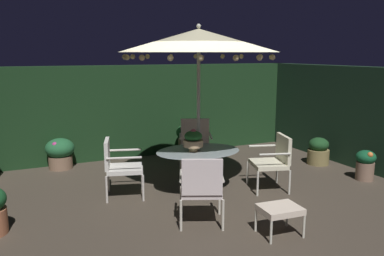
{
  "coord_description": "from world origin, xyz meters",
  "views": [
    {
      "loc": [
        -2.75,
        -5.62,
        2.33
      ],
      "look_at": [
        0.03,
        0.48,
        1.07
      ],
      "focal_mm": 37.39,
      "sensor_mm": 36.0,
      "label": 1
    }
  ],
  "objects": [
    {
      "name": "patio_chair_east",
      "position": [
        -0.5,
        -0.99,
        0.57
      ],
      "size": [
        0.77,
        0.76,
        0.98
      ],
      "color": "beige",
      "rests_on": "ground_plane"
    },
    {
      "name": "patio_umbrella",
      "position": [
        0.03,
        0.22,
        2.52
      ],
      "size": [
        2.55,
        2.55,
        2.78
      ],
      "color": "silver",
      "rests_on": "ground_plane"
    },
    {
      "name": "potted_plant_front_corner",
      "position": [
        3.14,
        -0.45,
        0.3
      ],
      "size": [
        0.36,
        0.36,
        0.56
      ],
      "color": "#836552",
      "rests_on": "ground_plane"
    },
    {
      "name": "patio_dining_table",
      "position": [
        0.03,
        0.22,
        0.59
      ],
      "size": [
        1.44,
        1.09,
        0.74
      ],
      "color": "silver",
      "rests_on": "ground_plane"
    },
    {
      "name": "patio_chair_northeast",
      "position": [
        -1.24,
        0.58,
        0.56
      ],
      "size": [
        0.73,
        0.7,
        0.96
      ],
      "color": "silver",
      "rests_on": "ground_plane"
    },
    {
      "name": "hedge_backdrop_rear",
      "position": [
        0.0,
        3.07,
        1.03
      ],
      "size": [
        7.72,
        0.3,
        2.06
      ],
      "primitive_type": "cube",
      "color": "#183419",
      "rests_on": "ground_plane"
    },
    {
      "name": "ottoman_footrest",
      "position": [
        0.3,
        -1.66,
        0.33
      ],
      "size": [
        0.54,
        0.45,
        0.38
      ],
      "color": "silver",
      "rests_on": "ground_plane"
    },
    {
      "name": "centerpiece_planter",
      "position": [
        -0.09,
        0.18,
        0.94
      ],
      "size": [
        0.32,
        0.32,
        0.37
      ],
      "color": "tan",
      "rests_on": "patio_dining_table"
    },
    {
      "name": "hedge_backdrop_right",
      "position": [
        3.71,
        0.0,
        1.03
      ],
      "size": [
        0.3,
        6.44,
        2.06
      ],
      "primitive_type": "cube",
      "color": "#19301F",
      "rests_on": "ground_plane"
    },
    {
      "name": "potted_plant_left_near",
      "position": [
        3.1,
        0.76,
        0.28
      ],
      "size": [
        0.45,
        0.45,
        0.57
      ],
      "color": "olive",
      "rests_on": "ground_plane"
    },
    {
      "name": "patio_chair_north",
      "position": [
        0.54,
        1.44,
        0.59
      ],
      "size": [
        0.8,
        0.77,
        1.02
      ],
      "color": "silver",
      "rests_on": "ground_plane"
    },
    {
      "name": "potted_plant_right_near",
      "position": [
        0.85,
        2.55,
        0.4
      ],
      "size": [
        0.51,
        0.51,
        0.72
      ],
      "color": "tan",
      "rests_on": "ground_plane"
    },
    {
      "name": "patio_chair_southeast",
      "position": [
        1.29,
        -0.15,
        0.55
      ],
      "size": [
        0.74,
        0.78,
        0.94
      ],
      "color": "silver",
      "rests_on": "ground_plane"
    },
    {
      "name": "potted_plant_right_far",
      "position": [
        -1.93,
        2.68,
        0.34
      ],
      "size": [
        0.58,
        0.58,
        0.63
      ],
      "color": "#8B6A52",
      "rests_on": "ground_plane"
    },
    {
      "name": "ground_plane",
      "position": [
        0.0,
        0.0,
        -0.01
      ],
      "size": [
        7.72,
        6.44,
        0.02
      ],
      "primitive_type": "cube",
      "color": "#483E32"
    }
  ]
}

